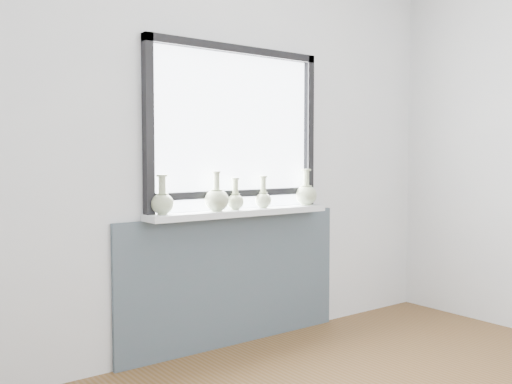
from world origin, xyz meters
TOP-DOWN VIEW (x-y plane):
  - back_wall at (0.00, 1.81)m, footprint 3.60×0.02m
  - apron_panel at (0.00, 1.78)m, footprint 1.70×0.03m
  - windowsill at (0.00, 1.71)m, footprint 1.32×0.18m
  - window at (0.00, 1.77)m, footprint 1.30×0.06m
  - vase_a at (-0.56, 1.72)m, footprint 0.14×0.14m
  - vase_b at (-0.20, 1.69)m, footprint 0.15×0.15m
  - vase_c at (-0.04, 1.71)m, footprint 0.11×0.11m
  - vase_d at (0.18, 1.71)m, footprint 0.11×0.11m
  - vase_e at (0.56, 1.71)m, footprint 0.15×0.15m

SIDE VIEW (x-z plane):
  - apron_panel at x=0.00m, z-range 0.00..0.86m
  - windowsill at x=0.00m, z-range 0.86..0.90m
  - vase_c at x=-0.04m, z-range 0.86..1.07m
  - vase_d at x=0.18m, z-range 0.86..1.07m
  - vase_a at x=-0.56m, z-range 0.86..1.09m
  - vase_b at x=-0.20m, z-range 0.85..1.10m
  - vase_e at x=0.56m, z-range 0.85..1.11m
  - back_wall at x=0.00m, z-range 0.00..2.60m
  - window at x=0.00m, z-range 0.92..1.97m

